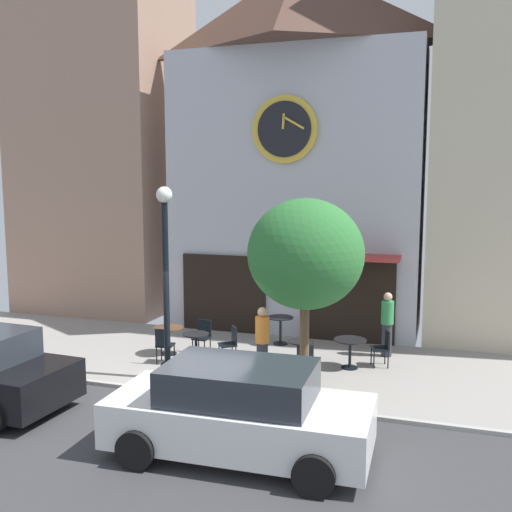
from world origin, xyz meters
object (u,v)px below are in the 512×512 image
object	(u,v)px
pedestrian_green	(387,323)
cafe_chair_by_entrance	(203,334)
cafe_table_center_left	(169,334)
cafe_chair_corner	(304,360)
cafe_table_center_right	(350,347)
cafe_table_rightmost	(280,325)
cafe_table_center	(301,351)
parked_car_white	(239,411)
pedestrian_orange	(262,342)
street_lamp	(166,283)
cafe_table_near_curb	(196,343)
street_tree	(305,255)
cafe_chair_facing_street	(231,341)
cafe_chair_near_tree	(383,345)
cafe_chair_facing_wall	(164,343)

from	to	relation	value
pedestrian_green	cafe_chair_by_entrance	bearing A→B (deg)	-164.01
cafe_table_center_left	cafe_chair_corner	bearing A→B (deg)	-15.20
cafe_table_center_left	cafe_table_center_right	xyz separation A→B (m)	(4.67, 0.33, -0.00)
cafe_table_rightmost	cafe_table_center	distance (m)	2.32
cafe_table_center_left	parked_car_white	xyz separation A→B (m)	(3.65, -4.74, 0.23)
cafe_table_center_left	parked_car_white	bearing A→B (deg)	-52.40
pedestrian_orange	street_lamp	bearing A→B (deg)	-161.99
cafe_table_near_curb	street_tree	bearing A→B (deg)	-19.35
cafe_table_rightmost	cafe_chair_facing_street	distance (m)	2.06
cafe_table_center_right	pedestrian_orange	world-z (taller)	pedestrian_orange
street_lamp	cafe_chair_corner	world-z (taller)	street_lamp
cafe_table_center	cafe_chair_near_tree	distance (m)	2.06
cafe_table_center	cafe_chair_by_entrance	distance (m)	2.80
cafe_chair_facing_street	cafe_chair_near_tree	bearing A→B (deg)	12.82
cafe_table_center	pedestrian_orange	size ratio (longest dim) A/B	0.44
cafe_chair_facing_street	pedestrian_green	size ratio (longest dim) A/B	0.54
street_lamp	cafe_chair_facing_wall	world-z (taller)	street_lamp
cafe_table_center_right	cafe_chair_facing_street	xyz separation A→B (m)	(-2.91, -0.44, -0.00)
street_tree	pedestrian_orange	distance (m)	2.44
cafe_chair_facing_wall	cafe_table_center_left	bearing A→B (deg)	108.41
cafe_chair_facing_street	cafe_table_center	bearing A→B (deg)	-3.96
cafe_table_center	cafe_chair_facing_wall	size ratio (longest dim) A/B	0.81
cafe_table_center_left	cafe_table_near_curb	distance (m)	1.12
cafe_table_near_curb	cafe_table_center_right	bearing A→B (deg)	12.84
cafe_table_center	cafe_chair_facing_street	size ratio (longest dim) A/B	0.81
cafe_table_near_curb	cafe_chair_near_tree	distance (m)	4.59
cafe_table_center_left	cafe_chair_corner	size ratio (longest dim) A/B	0.86
cafe_table_center_right	pedestrian_orange	bearing A→B (deg)	-142.47
cafe_chair_near_tree	pedestrian_orange	world-z (taller)	pedestrian_orange
cafe_chair_facing_street	cafe_chair_corner	bearing A→B (deg)	-24.19
street_tree	cafe_table_center_right	xyz separation A→B (m)	(0.69, 1.88, -2.44)
cafe_table_near_curb	cafe_table_center	xyz separation A→B (m)	(2.59, 0.27, -0.03)
cafe_table_rightmost	pedestrian_green	world-z (taller)	pedestrian_green
cafe_chair_by_entrance	cafe_chair_corner	distance (m)	3.30
street_tree	pedestrian_green	xyz separation A→B (m)	(1.43, 3.15, -2.11)
street_lamp	pedestrian_green	distance (m)	5.82
cafe_chair_corner	parked_car_white	size ratio (longest dim) A/B	0.21
parked_car_white	street_lamp	bearing A→B (deg)	133.04
street_lamp	cafe_chair_facing_street	xyz separation A→B (m)	(0.94, 1.61, -1.70)
street_lamp	cafe_chair_by_entrance	bearing A→B (deg)	89.52
cafe_table_center_left	pedestrian_green	size ratio (longest dim) A/B	0.46
cafe_table_center	cafe_chair_facing_wall	xyz separation A→B (m)	(-3.34, -0.51, 0.04)
street_tree	cafe_chair_by_entrance	bearing A→B (deg)	149.64
cafe_chair_by_entrance	parked_car_white	distance (m)	5.76
cafe_table_center_left	pedestrian_orange	xyz separation A→B (m)	(2.88, -1.04, 0.33)
parked_car_white	pedestrian_green	bearing A→B (deg)	74.40
cafe_table_center_right	cafe_chair_facing_street	bearing A→B (deg)	-171.46
cafe_table_center_left	cafe_chair_near_tree	world-z (taller)	cafe_chair_near_tree
parked_car_white	street_tree	bearing A→B (deg)	84.01
cafe_chair_near_tree	parked_car_white	distance (m)	5.75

